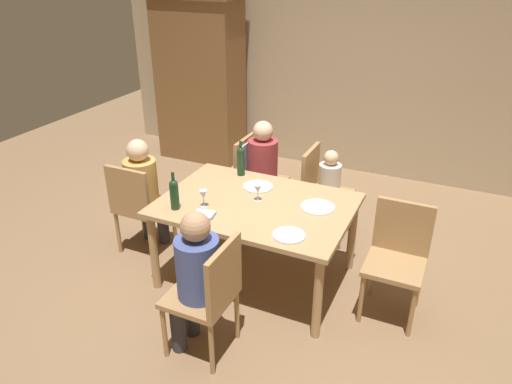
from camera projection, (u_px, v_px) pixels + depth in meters
name	position (u px, v px, depth m)	size (l,w,h in m)	color
ground_plane	(256.00, 276.00, 4.32)	(10.00, 10.00, 0.00)	#846647
rear_room_partition	(349.00, 66.00, 5.96)	(6.40, 0.12, 2.70)	tan
armoire_cabinet	(200.00, 79.00, 6.41)	(1.18, 0.62, 2.18)	brown
dining_table	(256.00, 211.00, 4.02)	(1.58, 1.12, 0.75)	tan
chair_far_left	(252.00, 169.00, 5.00)	(0.45, 0.44, 0.92)	#A87F51
chair_near	(210.00, 291.00, 3.29)	(0.44, 0.44, 0.92)	#A87F51
chair_left_end	(138.00, 203.00, 4.45)	(0.44, 0.44, 0.92)	#A87F51
chair_far_right	(320.00, 187.00, 4.74)	(0.44, 0.44, 0.92)	#A87F51
chair_right_end	(398.00, 252.00, 3.71)	(0.44, 0.44, 0.92)	#A87F51
person_woman_host	(265.00, 166.00, 4.91)	(0.35, 0.30, 1.13)	#33333D
person_man_bearded	(195.00, 273.00, 3.28)	(0.35, 0.30, 1.13)	#33333D
person_man_guest	(144.00, 187.00, 4.49)	(0.30, 0.35, 1.12)	#33333D
person_child_small	(331.00, 187.00, 4.69)	(0.25, 0.22, 0.94)	#33333D
wine_bottle_tall_green	(241.00, 160.00, 4.42)	(0.07, 0.07, 0.33)	#19381E
wine_bottle_dark_red	(174.00, 193.00, 3.83)	(0.07, 0.07, 0.32)	#19381E
wine_glass_near_left	(203.00, 195.00, 3.87)	(0.07, 0.07, 0.15)	silver
wine_glass_centre	(258.00, 190.00, 3.97)	(0.07, 0.07, 0.15)	silver
dinner_plate_host	(318.00, 207.00, 3.90)	(0.28, 0.28, 0.01)	white
dinner_plate_guest_left	(258.00, 187.00, 4.24)	(0.26, 0.26, 0.01)	white
dinner_plate_guest_right	(289.00, 235.00, 3.51)	(0.24, 0.24, 0.01)	white
folded_napkin	(204.00, 215.00, 3.77)	(0.16, 0.12, 0.03)	#ADC6D6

